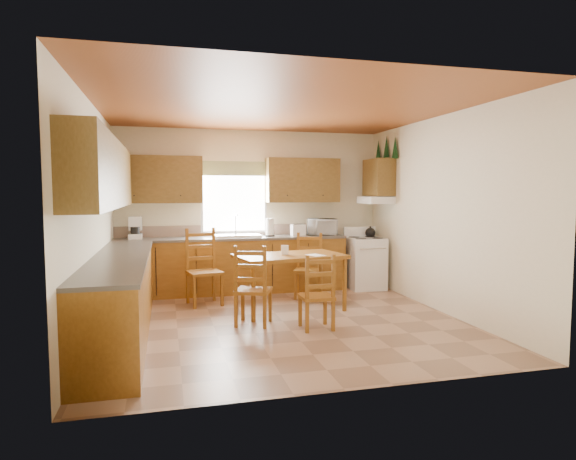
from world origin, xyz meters
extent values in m
plane|color=#957156|center=(0.00, 0.00, 0.00)|extent=(4.50, 4.50, 0.00)
plane|color=brown|center=(0.00, 0.00, 2.70)|extent=(4.50, 4.50, 0.00)
plane|color=beige|center=(-2.25, 0.00, 1.35)|extent=(4.50, 4.50, 0.00)
plane|color=beige|center=(2.25, 0.00, 1.35)|extent=(4.50, 4.50, 0.00)
plane|color=beige|center=(0.00, 2.25, 1.35)|extent=(4.50, 4.50, 0.00)
plane|color=beige|center=(0.00, -2.25, 1.35)|extent=(4.50, 4.50, 0.00)
cube|color=brown|center=(-0.38, 1.95, 0.44)|extent=(3.75, 0.60, 0.88)
cube|color=brown|center=(-1.95, -0.15, 0.44)|extent=(0.60, 3.60, 0.88)
cube|color=#504A44|center=(-0.38, 1.95, 0.90)|extent=(3.75, 0.63, 0.04)
cube|color=#504A44|center=(-1.95, -0.15, 0.90)|extent=(0.63, 3.60, 0.04)
cube|color=#886E5F|center=(-0.38, 2.24, 1.01)|extent=(3.75, 0.01, 0.18)
cube|color=brown|center=(-1.55, 2.08, 1.85)|extent=(1.41, 0.33, 0.75)
cube|color=brown|center=(0.86, 2.08, 1.85)|extent=(1.25, 0.33, 0.75)
cube|color=brown|center=(-2.08, -0.15, 1.85)|extent=(0.33, 3.60, 0.75)
cube|color=brown|center=(2.08, 1.65, 1.90)|extent=(0.33, 0.62, 0.62)
cube|color=silver|center=(2.03, 1.65, 1.52)|extent=(0.44, 0.62, 0.12)
cube|color=silver|center=(-0.30, 2.22, 1.55)|extent=(1.13, 0.02, 1.18)
cube|color=white|center=(-0.30, 2.21, 1.55)|extent=(1.05, 0.01, 1.10)
cube|color=#44642F|center=(-0.30, 2.19, 2.05)|extent=(1.19, 0.01, 0.24)
cube|color=silver|center=(-0.30, 1.95, 0.94)|extent=(0.75, 0.45, 0.04)
cone|color=#123A18|center=(2.21, 1.33, 2.38)|extent=(0.22, 0.22, 0.36)
cone|color=#123A18|center=(2.21, 1.65, 2.42)|extent=(0.22, 0.22, 0.36)
cone|color=#123A18|center=(2.21, 1.97, 2.38)|extent=(0.22, 0.22, 0.36)
cube|color=silver|center=(1.88, 1.71, 0.43)|extent=(0.60, 0.62, 0.86)
cube|color=silver|center=(-1.90, 1.99, 1.08)|extent=(0.22, 0.25, 0.32)
cylinder|color=white|center=(0.25, 1.91, 1.07)|extent=(0.16, 0.16, 0.30)
cube|color=silver|center=(0.74, 1.94, 1.01)|extent=(0.24, 0.16, 0.19)
imported|color=silver|center=(1.17, 1.95, 1.06)|extent=(0.51, 0.41, 0.28)
cube|color=brown|center=(0.24, 0.54, 0.39)|extent=(1.59, 1.08, 0.79)
cube|color=brown|center=(-0.39, -0.06, 0.50)|extent=(0.54, 0.53, 1.00)
cube|color=brown|center=(0.32, -0.43, 0.46)|extent=(0.38, 0.37, 0.91)
cube|color=brown|center=(-0.89, 1.17, 0.55)|extent=(0.55, 0.53, 1.11)
cube|color=brown|center=(0.72, 1.25, 0.50)|extent=(0.54, 0.53, 1.00)
cube|color=white|center=(0.56, 0.39, 0.79)|extent=(0.26, 0.30, 0.00)
cube|color=white|center=(0.17, 0.55, 0.85)|extent=(0.10, 0.04, 0.13)
camera|label=1|loc=(-1.42, -5.89, 1.65)|focal=30.00mm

